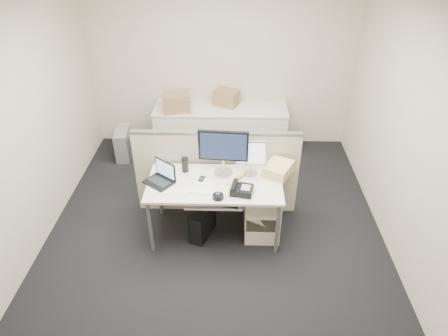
{
  "coord_description": "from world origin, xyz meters",
  "views": [
    {
      "loc": [
        0.2,
        -3.6,
        3.32
      ],
      "look_at": [
        0.1,
        0.15,
        0.83
      ],
      "focal_mm": 32.0,
      "sensor_mm": 36.0,
      "label": 1
    }
  ],
  "objects_px": {
    "laptop": "(158,174)",
    "desk_phone": "(242,190)",
    "desk": "(215,187)",
    "monitor_main": "(223,153)"
  },
  "relations": [
    {
      "from": "laptop",
      "to": "desk_phone",
      "type": "relative_size",
      "value": 1.31
    },
    {
      "from": "desk",
      "to": "desk_phone",
      "type": "xyz_separation_m",
      "value": [
        0.3,
        -0.18,
        0.1
      ]
    },
    {
      "from": "monitor_main",
      "to": "desk_phone",
      "type": "bearing_deg",
      "value": -55.9
    },
    {
      "from": "laptop",
      "to": "desk",
      "type": "bearing_deg",
      "value": 38.76
    },
    {
      "from": "desk",
      "to": "desk_phone",
      "type": "bearing_deg",
      "value": -30.96
    },
    {
      "from": "laptop",
      "to": "desk_phone",
      "type": "distance_m",
      "value": 0.94
    },
    {
      "from": "monitor_main",
      "to": "laptop",
      "type": "distance_m",
      "value": 0.76
    },
    {
      "from": "laptop",
      "to": "desk_phone",
      "type": "height_order",
      "value": "laptop"
    },
    {
      "from": "monitor_main",
      "to": "desk_phone",
      "type": "relative_size",
      "value": 2.38
    },
    {
      "from": "laptop",
      "to": "desk_phone",
      "type": "bearing_deg",
      "value": 27.05
    }
  ]
}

